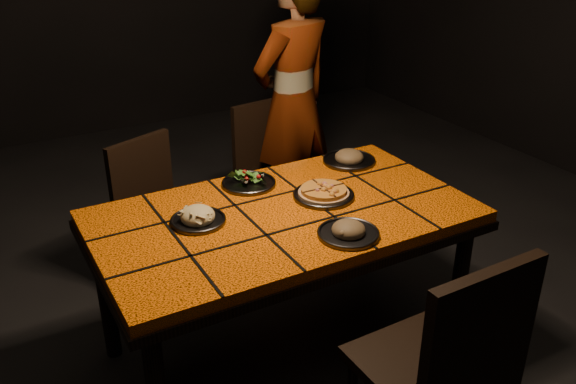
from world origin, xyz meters
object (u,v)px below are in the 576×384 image
chair_near (448,362)px  plate_pasta (198,218)px  chair_far_right (269,163)px  diner (293,104)px  chair_far_left (156,208)px  plate_pizza (324,193)px  dining_table (284,227)px

chair_near → plate_pasta: chair_near is taller
chair_far_right → diner: (0.18, 0.03, 0.34)m
chair_near → chair_far_right: chair_near is taller
chair_far_left → plate_pasta: size_ratio=3.70×
diner → plate_pasta: size_ratio=7.24×
plate_pasta → diner: bearing=44.1°
chair_far_right → plate_pizza: 1.07m
chair_far_right → chair_near: bearing=-108.1°
plate_pasta → chair_near: bearing=-64.4°
chair_near → diner: (0.53, 1.97, 0.27)m
chair_far_left → chair_far_right: chair_far_right is taller
chair_near → chair_far_left: size_ratio=1.16×
dining_table → plate_pizza: 0.24m
diner → plate_pizza: diner is taller
dining_table → plate_pizza: size_ratio=5.88×
chair_near → diner: 2.06m
chair_far_right → plate_pizza: size_ratio=3.12×
chair_far_left → chair_far_right: 0.84m
dining_table → chair_near: 0.93m
chair_far_right → diner: 0.39m
chair_near → plate_pizza: (0.10, 0.94, 0.20)m
dining_table → chair_far_right: 1.15m
plate_pizza → chair_far_right: bearing=76.1°
diner → dining_table: bearing=41.8°
chair_far_left → diner: bearing=-6.4°
diner → chair_far_right: bearing=-8.5°
chair_far_left → plate_pasta: 0.77m
dining_table → chair_far_right: chair_far_right is taller
chair_far_right → dining_table: bearing=-122.3°
chair_far_left → chair_far_right: size_ratio=1.00×
chair_near → plate_pizza: size_ratio=3.59×
chair_far_left → plate_pasta: chair_far_left is taller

